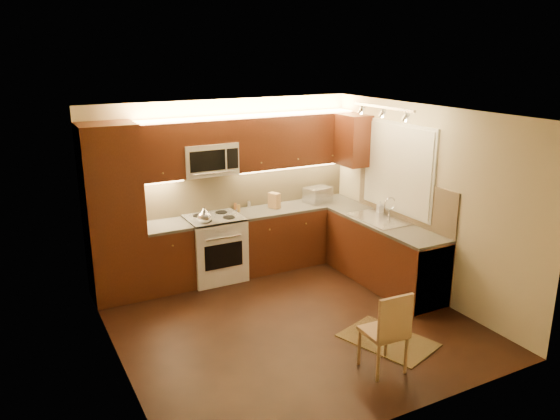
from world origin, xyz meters
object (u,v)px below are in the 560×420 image
stove (215,248)px  soap_bottle (380,207)px  knife_block (274,200)px  toaster_oven (318,195)px  microwave (208,159)px  kettle (204,215)px  dining_chair (384,330)px  sink (379,214)px

stove → soap_bottle: (2.21, -0.88, 0.53)m
knife_block → soap_bottle: 1.55m
toaster_oven → knife_block: bearing=166.3°
microwave → kettle: size_ratio=3.44×
microwave → kettle: 0.79m
stove → knife_block: knife_block is taller
knife_block → dining_chair: 3.12m
microwave → sink: bearing=-32.2°
sink → soap_bottle: (0.21, 0.24, 0.01)m
microwave → sink: (2.00, -1.26, -0.74)m
stove → knife_block: 1.13m
soap_bottle → sink: bearing=-123.0°
stove → toaster_oven: bearing=1.4°
toaster_oven → soap_bottle: 1.04m
microwave → dining_chair: microwave is taller
toaster_oven → knife_block: size_ratio=1.68×
kettle → dining_chair: kettle is taller
stove → kettle: bearing=-136.6°
sink → toaster_oven: (-0.28, 1.17, 0.04)m
dining_chair → stove: bearing=104.9°
stove → microwave: 1.27m
stove → dining_chair: bearing=-77.7°
kettle → knife_block: (1.19, 0.26, -0.02)m
stove → soap_bottle: size_ratio=5.27×
stove → dining_chair: (0.65, -2.98, -0.02)m
sink → soap_bottle: soap_bottle is taller
kettle → soap_bottle: 2.51m
knife_block → soap_bottle: size_ratio=1.31×
toaster_oven → dining_chair: size_ratio=0.43×
kettle → microwave: bearing=79.5°
kettle → sink: bearing=-1.2°
microwave → toaster_oven: (1.72, -0.09, -0.70)m
microwave → sink: microwave is taller
kettle → dining_chair: size_ratio=0.25×
knife_block → soap_bottle: bearing=-59.5°
stove → dining_chair: stove is taller
knife_block → dining_chair: size_ratio=0.26×
toaster_oven → sink: bearing=-88.9°
dining_chair → toaster_oven: bearing=73.1°
microwave → soap_bottle: bearing=-24.7°
microwave → knife_block: size_ratio=3.32×
stove → dining_chair: size_ratio=1.04×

